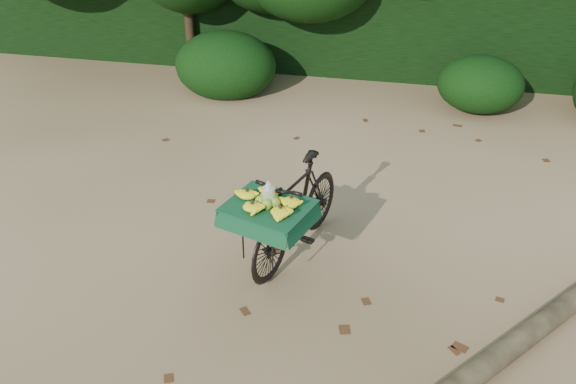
# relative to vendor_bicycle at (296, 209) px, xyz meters

# --- Properties ---
(ground) EXTENTS (80.00, 80.00, 0.00)m
(ground) POSITION_rel_vendor_bicycle_xyz_m (0.76, 0.34, -0.59)
(ground) COLOR tan
(ground) RESTS_ON ground
(vendor_bicycle) EXTENTS (1.23, 2.02, 1.16)m
(vendor_bicycle) POSITION_rel_vendor_bicycle_xyz_m (0.00, 0.00, 0.00)
(vendor_bicycle) COLOR black
(vendor_bicycle) RESTS_ON ground
(fallen_log) EXTENTS (2.20, 2.54, 0.23)m
(fallen_log) POSITION_rel_vendor_bicycle_xyz_m (2.52, -0.88, -0.48)
(fallen_log) COLOR brown
(fallen_log) RESTS_ON ground
(hedge_backdrop) EXTENTS (26.00, 1.80, 1.80)m
(hedge_backdrop) POSITION_rel_vendor_bicycle_xyz_m (0.76, 6.64, 0.31)
(hedge_backdrop) COLOR black
(hedge_backdrop) RESTS_ON ground
(bush_clumps) EXTENTS (8.80, 1.70, 0.90)m
(bush_clumps) POSITION_rel_vendor_bicycle_xyz_m (1.26, 4.64, -0.14)
(bush_clumps) COLOR black
(bush_clumps) RESTS_ON ground
(leaf_litter) EXTENTS (7.00, 7.30, 0.01)m
(leaf_litter) POSITION_rel_vendor_bicycle_xyz_m (0.76, 0.99, -0.59)
(leaf_litter) COLOR #4C2914
(leaf_litter) RESTS_ON ground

